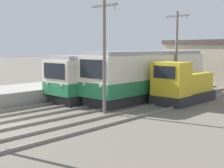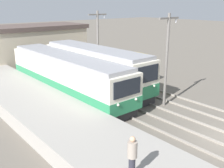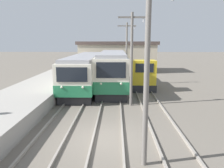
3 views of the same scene
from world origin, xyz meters
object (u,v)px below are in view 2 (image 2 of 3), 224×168
Objects in this scene: commuter_train_left at (66,76)px; shunting_locomotive at (121,70)px; catenary_mast_far at (98,44)px; catenary_mast_mid at (167,57)px; commuter_train_center at (95,70)px; person_on_platform at (132,155)px.

commuter_train_left reaches higher than shunting_locomotive.
catenary_mast_mid is at bearing -90.00° from catenary_mast_far.
catenary_mast_far is at bearing 44.15° from commuter_train_center.
shunting_locomotive is 0.81× the size of catenary_mast_far.
catenary_mast_mid and catenary_mast_far have the same top height.
commuter_train_center is 2.88m from catenary_mast_far.
catenary_mast_mid is (4.31, -6.92, 2.11)m from commuter_train_left.
commuter_train_center is 3.05m from shunting_locomotive.
commuter_train_left reaches higher than person_on_platform.
commuter_train_center is 1.86× the size of catenary_mast_mid.
commuter_train_left is 2.20× the size of catenary_mast_far.
catenary_mast_far is (1.51, 1.46, 1.97)m from commuter_train_center.
person_on_platform is at bearing -109.79° from commuter_train_left.
catenary_mast_far is at bearing 133.54° from shunting_locomotive.
catenary_mast_far reaches higher than commuter_train_left.
commuter_train_left is 8.85× the size of person_on_platform.
commuter_train_center reaches higher than shunting_locomotive.
catenary_mast_mid is at bearing 31.93° from person_on_platform.
shunting_locomotive is at bearing -3.50° from commuter_train_left.
catenary_mast_mid is at bearing -77.26° from commuter_train_center.
catenary_mast_mid is at bearing -102.81° from shunting_locomotive.
commuter_train_left is 4.95m from catenary_mast_far.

